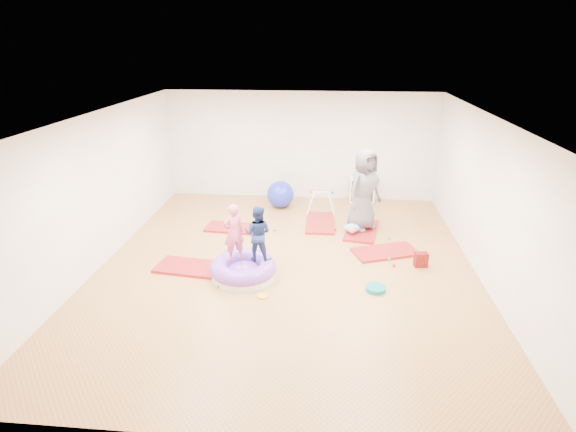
{
  "coord_description": "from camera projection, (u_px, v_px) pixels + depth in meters",
  "views": [
    {
      "loc": [
        0.71,
        -7.53,
        4.02
      ],
      "look_at": [
        0.0,
        0.3,
        0.9
      ],
      "focal_mm": 28.0,
      "sensor_mm": 36.0,
      "label": 1
    }
  ],
  "objects": [
    {
      "name": "exercise_ball_blue",
      "position": [
        281.0,
        194.0,
        11.35
      ],
      "size": [
        0.69,
        0.69,
        0.69
      ],
      "primitive_type": "sphere",
      "color": "#1B2CBC",
      "rests_on": "ground"
    },
    {
      "name": "gym_mat_right",
      "position": [
        385.0,
        252.0,
        9.01
      ],
      "size": [
        1.41,
        1.04,
        0.05
      ],
      "primitive_type": "cube",
      "rotation": [
        0.0,
        0.0,
        0.36
      ],
      "color": "maroon",
      "rests_on": "ground"
    },
    {
      "name": "backpack",
      "position": [
        421.0,
        260.0,
        8.44
      ],
      "size": [
        0.26,
        0.18,
        0.28
      ],
      "primitive_type": "cube",
      "rotation": [
        0.0,
        0.0,
        0.15
      ],
      "color": "red",
      "rests_on": "ground"
    },
    {
      "name": "gym_mat_center_back",
      "position": [
        320.0,
        223.0,
        10.43
      ],
      "size": [
        0.66,
        1.3,
        0.05
      ],
      "primitive_type": "cube",
      "rotation": [
        0.0,
        0.0,
        1.58
      ],
      "color": "maroon",
      "rests_on": "ground"
    },
    {
      "name": "child_pink",
      "position": [
        233.0,
        230.0,
        7.89
      ],
      "size": [
        0.47,
        0.43,
        1.07
      ],
      "primitive_type": "imported",
      "rotation": [
        0.0,
        0.0,
        3.72
      ],
      "color": "#D25278",
      "rests_on": "inflatable_cushion"
    },
    {
      "name": "gym_mat_front_left",
      "position": [
        191.0,
        267.0,
        8.4
      ],
      "size": [
        1.37,
        0.81,
        0.05
      ],
      "primitive_type": "cube",
      "rotation": [
        0.0,
        0.0,
        -0.13
      ],
      "color": "maroon",
      "rests_on": "ground"
    },
    {
      "name": "cube_shelf",
      "position": [
        362.0,
        190.0,
        11.77
      ],
      "size": [
        0.64,
        0.32,
        0.64
      ],
      "color": "white",
      "rests_on": "ground"
    },
    {
      "name": "exercise_ball_orange",
      "position": [
        285.0,
        198.0,
        11.53
      ],
      "size": [
        0.41,
        0.41,
        0.41
      ],
      "primitive_type": "sphere",
      "color": "#FFA42B",
      "rests_on": "ground"
    },
    {
      "name": "adult_caregiver",
      "position": [
        364.0,
        190.0,
        9.75
      ],
      "size": [
        1.04,
        1.02,
        1.81
      ],
      "primitive_type": "imported",
      "rotation": [
        0.0,
        0.0,
        0.75
      ],
      "color": "#54525A",
      "rests_on": "gym_mat_rear_right"
    },
    {
      "name": "infant_play_gym",
      "position": [
        321.0,
        198.0,
        11.01
      ],
      "size": [
        0.7,
        0.67,
        0.54
      ],
      "rotation": [
        0.0,
        0.0,
        0.37
      ],
      "color": "white",
      "rests_on": "ground"
    },
    {
      "name": "room",
      "position": [
        286.0,
        196.0,
        8.0
      ],
      "size": [
        7.01,
        8.01,
        2.81
      ],
      "color": "#9B6631",
      "rests_on": "ground"
    },
    {
      "name": "ball_pit_balls",
      "position": [
        318.0,
        244.0,
        9.34
      ],
      "size": [
        4.16,
        2.87,
        0.06
      ],
      "color": "green",
      "rests_on": "ground"
    },
    {
      "name": "gym_mat_mid_left",
      "position": [
        233.0,
        228.0,
        10.16
      ],
      "size": [
        1.24,
        0.69,
        0.05
      ],
      "primitive_type": "cube",
      "rotation": [
        0.0,
        0.0,
        -0.08
      ],
      "color": "maroon",
      "rests_on": "ground"
    },
    {
      "name": "infant",
      "position": [
        352.0,
        228.0,
        9.79
      ],
      "size": [
        0.34,
        0.35,
        0.2
      ],
      "color": "#80A7CA",
      "rests_on": "gym_mat_rear_right"
    },
    {
      "name": "gym_mat_rear_right",
      "position": [
        362.0,
        230.0,
        10.02
      ],
      "size": [
        0.88,
        1.41,
        0.05
      ],
      "primitive_type": "cube",
      "rotation": [
        0.0,
        0.0,
        1.38
      ],
      "color": "maroon",
      "rests_on": "ground"
    },
    {
      "name": "balance_disc",
      "position": [
        376.0,
        288.0,
        7.67
      ],
      "size": [
        0.35,
        0.35,
        0.08
      ],
      "primitive_type": "cylinder",
      "color": "#0A7679",
      "rests_on": "ground"
    },
    {
      "name": "yellow_toy",
      "position": [
        263.0,
        296.0,
        7.49
      ],
      "size": [
        0.19,
        0.19,
        0.03
      ],
      "primitive_type": "cylinder",
      "color": "gold",
      "rests_on": "ground"
    },
    {
      "name": "child_navy",
      "position": [
        258.0,
        231.0,
        7.9
      ],
      "size": [
        0.55,
        0.46,
        1.03
      ],
      "primitive_type": "imported",
      "rotation": [
        0.0,
        0.0,
        2.99
      ],
      "color": "navy",
      "rests_on": "inflatable_cushion"
    },
    {
      "name": "inflatable_cushion",
      "position": [
        243.0,
        269.0,
        8.08
      ],
      "size": [
        1.19,
        1.19,
        0.37
      ],
      "rotation": [
        0.0,
        0.0,
        0.04
      ],
      "color": "white",
      "rests_on": "ground"
    }
  ]
}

